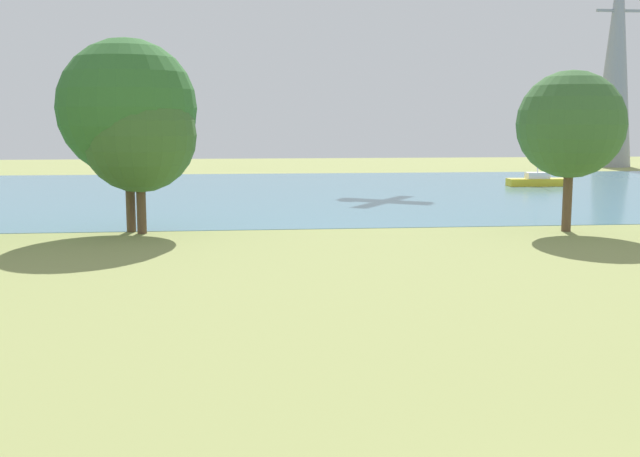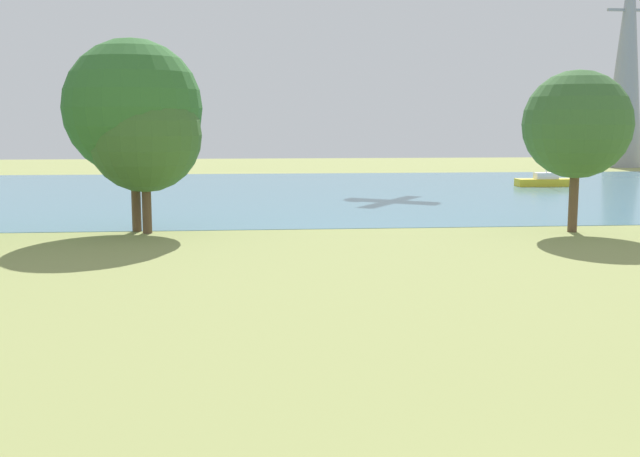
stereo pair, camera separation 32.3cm
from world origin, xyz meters
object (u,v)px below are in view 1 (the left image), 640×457
at_px(electricity_pylon, 616,53).
at_px(tree_west_far, 571,125).
at_px(sailboat_yellow, 537,181).
at_px(tree_west_near, 139,136).
at_px(tree_east_far, 127,108).

bearing_deg(electricity_pylon, tree_west_far, -118.70).
bearing_deg(sailboat_yellow, tree_west_near, -140.54).
relative_size(tree_east_far, tree_west_near, 1.26).
bearing_deg(tree_east_far, electricity_pylon, 44.96).
distance_m(tree_west_far, electricity_pylon, 57.93).
bearing_deg(tree_west_far, tree_west_near, 176.19).
height_order(tree_west_far, electricity_pylon, electricity_pylon).
bearing_deg(tree_east_far, tree_west_near, -48.71).
bearing_deg(electricity_pylon, sailboat_yellow, -126.94).
xyz_separation_m(sailboat_yellow, tree_west_near, (-28.79, -23.70, 4.15)).
distance_m(sailboat_yellow, electricity_pylon, 34.03).
xyz_separation_m(tree_east_far, electricity_pylon, (48.39, 48.32, 7.12)).
distance_m(tree_east_far, tree_west_near, 1.55).
xyz_separation_m(sailboat_yellow, tree_east_far, (-29.37, -23.03, 5.41)).
bearing_deg(tree_west_far, electricity_pylon, 61.30).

